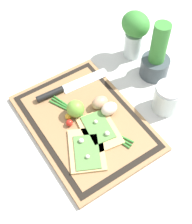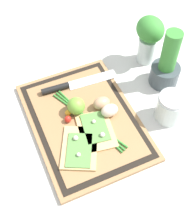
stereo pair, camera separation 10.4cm
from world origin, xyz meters
name	(u,v)px [view 2 (the right image)]	position (x,y,z in m)	size (l,w,h in m)	color
ground_plane	(84,122)	(0.00, 0.00, 0.00)	(6.00, 6.00, 0.00)	silver
cutting_board	(84,121)	(0.00, 0.00, 0.01)	(0.48, 0.34, 0.02)	#997047
pizza_slice_near	(79,148)	(0.10, -0.06, 0.02)	(0.19, 0.17, 0.02)	tan
pizza_slice_far	(96,130)	(0.06, 0.02, 0.02)	(0.17, 0.13, 0.02)	tan
knife	(67,86)	(-0.16, 0.00, 0.03)	(0.05, 0.28, 0.02)	silver
egg_brown	(101,103)	(-0.02, 0.07, 0.04)	(0.04, 0.06, 0.04)	tan
egg_pink	(110,110)	(0.02, 0.09, 0.04)	(0.04, 0.06, 0.04)	beige
lime	(76,106)	(-0.04, -0.01, 0.05)	(0.06, 0.06, 0.06)	#70A838
cherry_tomato_red	(68,119)	(-0.02, -0.05, 0.03)	(0.02, 0.02, 0.02)	red
cherry_tomato_yellow	(68,113)	(-0.04, -0.04, 0.03)	(0.02, 0.02, 0.02)	gold
scallion_bunch	(88,120)	(0.01, 0.01, 0.02)	(0.31, 0.15, 0.01)	#388433
herb_pot	(166,67)	(-0.05, 0.34, 0.08)	(0.11, 0.11, 0.23)	#3D474C
sauce_jar	(170,109)	(0.09, 0.27, 0.04)	(0.09, 0.09, 0.10)	silver
herb_glass	(149,36)	(-0.18, 0.34, 0.12)	(0.11, 0.10, 0.19)	silver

